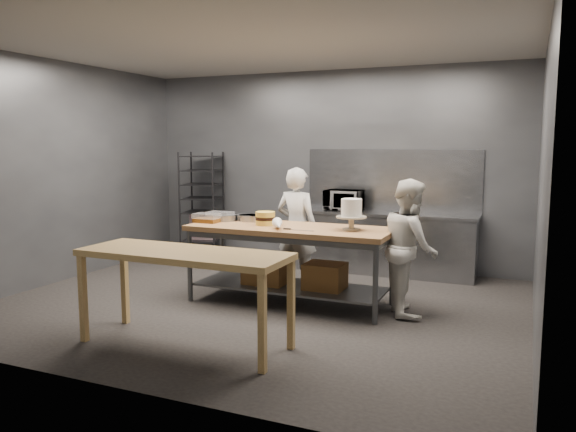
# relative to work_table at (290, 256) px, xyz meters

# --- Properties ---
(ground) EXTENTS (6.00, 6.00, 0.00)m
(ground) POSITION_rel_work_table_xyz_m (-0.34, -0.20, -0.57)
(ground) COLOR black
(ground) RESTS_ON ground
(back_wall) EXTENTS (6.00, 0.04, 3.00)m
(back_wall) POSITION_rel_work_table_xyz_m (-0.34, 2.30, 0.93)
(back_wall) COLOR #4C4F54
(back_wall) RESTS_ON ground
(work_table) EXTENTS (2.40, 0.90, 0.92)m
(work_table) POSITION_rel_work_table_xyz_m (0.00, 0.00, 0.00)
(work_table) COLOR #93633B
(work_table) RESTS_ON ground
(near_counter) EXTENTS (2.00, 0.70, 0.90)m
(near_counter) POSITION_rel_work_table_xyz_m (-0.35, -1.69, 0.24)
(near_counter) COLOR olive
(near_counter) RESTS_ON ground
(back_counter) EXTENTS (2.60, 0.60, 0.90)m
(back_counter) POSITION_rel_work_table_xyz_m (0.66, 1.98, -0.12)
(back_counter) COLOR slate
(back_counter) RESTS_ON ground
(splashback_panel) EXTENTS (2.60, 0.02, 0.90)m
(splashback_panel) POSITION_rel_work_table_xyz_m (0.66, 2.28, 0.78)
(splashback_panel) COLOR slate
(splashback_panel) RESTS_ON back_counter
(speed_rack) EXTENTS (0.74, 0.78, 1.75)m
(speed_rack) POSITION_rel_work_table_xyz_m (-2.39, 1.90, 0.28)
(speed_rack) COLOR black
(speed_rack) RESTS_ON ground
(chef_behind) EXTENTS (0.62, 0.45, 1.58)m
(chef_behind) POSITION_rel_work_table_xyz_m (-0.21, 0.71, 0.22)
(chef_behind) COLOR silver
(chef_behind) RESTS_ON ground
(chef_right) EXTENTS (0.80, 0.89, 1.51)m
(chef_right) POSITION_rel_work_table_xyz_m (1.37, 0.16, 0.18)
(chef_right) COLOR silver
(chef_right) RESTS_ON ground
(microwave) EXTENTS (0.54, 0.37, 0.30)m
(microwave) POSITION_rel_work_table_xyz_m (0.02, 1.98, 0.48)
(microwave) COLOR black
(microwave) RESTS_ON back_counter
(frosted_cake_stand) EXTENTS (0.34, 0.34, 0.35)m
(frosted_cake_stand) POSITION_rel_work_table_xyz_m (0.74, 0.01, 0.57)
(frosted_cake_stand) COLOR #B2A78E
(frosted_cake_stand) RESTS_ON work_table
(layer_cake) EXTENTS (0.23, 0.23, 0.16)m
(layer_cake) POSITION_rel_work_table_xyz_m (-0.32, -0.01, 0.43)
(layer_cake) COLOR #F5CB4E
(layer_cake) RESTS_ON work_table
(cake_pans) EXTENTS (0.72, 0.40, 0.07)m
(cake_pans) POSITION_rel_work_table_xyz_m (-0.72, 0.22, 0.39)
(cake_pans) COLOR gray
(cake_pans) RESTS_ON work_table
(piping_bag) EXTENTS (0.29, 0.39, 0.12)m
(piping_bag) POSITION_rel_work_table_xyz_m (-0.01, -0.31, 0.41)
(piping_bag) COLOR white
(piping_bag) RESTS_ON work_table
(offset_spatula) EXTENTS (0.36, 0.02, 0.02)m
(offset_spatula) POSITION_rel_work_table_xyz_m (0.15, -0.23, 0.35)
(offset_spatula) COLOR slate
(offset_spatula) RESTS_ON work_table
(pastry_clamshells) EXTENTS (0.37, 0.43, 0.11)m
(pastry_clamshells) POSITION_rel_work_table_xyz_m (-1.05, 0.03, 0.40)
(pastry_clamshells) COLOR brown
(pastry_clamshells) RESTS_ON work_table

